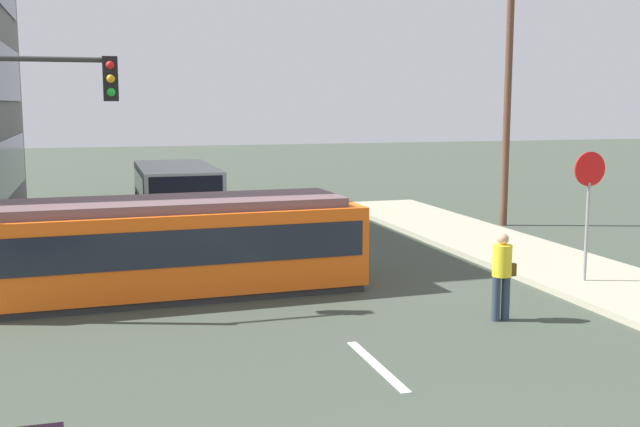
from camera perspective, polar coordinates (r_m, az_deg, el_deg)
The scene contains 10 objects.
ground_plane at distance 15.76m, azimuth -0.96°, elevation -6.67°, with size 120.00×120.00×0.00m, color #3B4538.
lane_stripe_2 at distance 12.13m, azimuth 4.27°, elevation -11.29°, with size 0.16×2.40×0.01m, color silver.
lane_stripe_3 at distance 23.00m, azimuth -6.11°, elevation -1.95°, with size 0.16×2.40×0.01m, color silver.
lane_stripe_4 at distance 28.85m, azimuth -8.31°, elevation 0.08°, with size 0.16×2.40×0.01m, color silver.
streetcar_tram at distance 16.62m, azimuth -10.81°, elevation -2.29°, with size 8.03×2.76×2.05m.
city_bus at distance 26.54m, azimuth -10.73°, elevation 1.74°, with size 2.56×5.97×1.95m.
pedestrian_crossing at distance 14.66m, azimuth 13.51°, elevation -4.24°, with size 0.51×0.36×1.67m.
stop_sign at distance 17.71m, azimuth 19.53°, elevation 1.73°, with size 0.76×0.07×2.88m.
traffic_light_mast at distance 15.18m, azimuth -21.35°, elevation 5.82°, with size 2.96×0.33×5.07m.
utility_pole_mid at distance 25.99m, azimuth 13.92°, elevation 9.04°, with size 1.80×0.24×8.68m.
Camera 1 is at (-4.12, -4.66, 4.06)m, focal length 42.63 mm.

